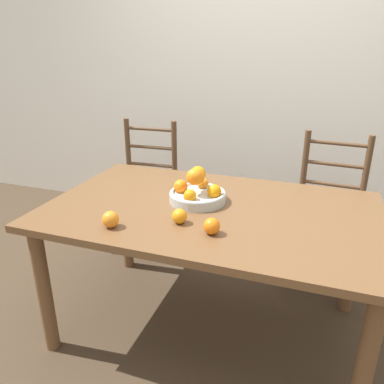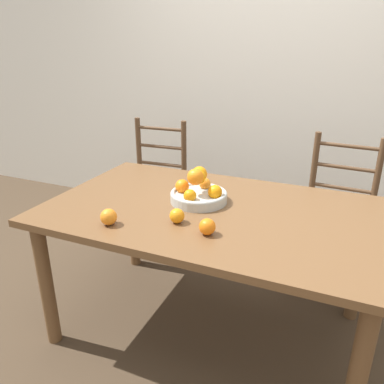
{
  "view_description": "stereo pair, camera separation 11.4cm",
  "coord_description": "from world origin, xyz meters",
  "px_view_note": "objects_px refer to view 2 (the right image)",
  "views": [
    {
      "loc": [
        0.47,
        -1.62,
        1.47
      ],
      "look_at": [
        -0.09,
        -0.03,
        0.81
      ],
      "focal_mm": 35.0,
      "sensor_mm": 36.0,
      "label": 1
    },
    {
      "loc": [
        0.58,
        -1.58,
        1.47
      ],
      "look_at": [
        -0.09,
        -0.03,
        0.81
      ],
      "focal_mm": 35.0,
      "sensor_mm": 36.0,
      "label": 2
    }
  ],
  "objects_px": {
    "chair_left": "(154,187)",
    "chair_right": "(336,216)",
    "orange_loose_1": "(109,217)",
    "fruit_bowl": "(198,192)",
    "orange_loose_0": "(177,216)",
    "orange_loose_2": "(207,227)"
  },
  "relations": [
    {
      "from": "orange_loose_1",
      "to": "chair_right",
      "type": "height_order",
      "value": "chair_right"
    },
    {
      "from": "fruit_bowl",
      "to": "orange_loose_1",
      "type": "bearing_deg",
      "value": -123.43
    },
    {
      "from": "orange_loose_1",
      "to": "chair_left",
      "type": "height_order",
      "value": "chair_left"
    },
    {
      "from": "chair_right",
      "to": "orange_loose_0",
      "type": "bearing_deg",
      "value": -119.79
    },
    {
      "from": "fruit_bowl",
      "to": "orange_loose_2",
      "type": "bearing_deg",
      "value": -61.68
    },
    {
      "from": "orange_loose_0",
      "to": "chair_right",
      "type": "xyz_separation_m",
      "value": [
        0.65,
        0.97,
        -0.3
      ]
    },
    {
      "from": "orange_loose_1",
      "to": "orange_loose_2",
      "type": "distance_m",
      "value": 0.44
    },
    {
      "from": "fruit_bowl",
      "to": "orange_loose_0",
      "type": "xyz_separation_m",
      "value": [
        0.01,
        -0.26,
        -0.02
      ]
    },
    {
      "from": "orange_loose_1",
      "to": "chair_right",
      "type": "xyz_separation_m",
      "value": [
        0.92,
        1.11,
        -0.3
      ]
    },
    {
      "from": "orange_loose_2",
      "to": "chair_right",
      "type": "xyz_separation_m",
      "value": [
        0.49,
        1.02,
        -0.3
      ]
    },
    {
      "from": "chair_left",
      "to": "orange_loose_0",
      "type": "bearing_deg",
      "value": -59.29
    },
    {
      "from": "orange_loose_0",
      "to": "chair_left",
      "type": "height_order",
      "value": "chair_left"
    },
    {
      "from": "orange_loose_2",
      "to": "chair_right",
      "type": "distance_m",
      "value": 1.17
    },
    {
      "from": "fruit_bowl",
      "to": "orange_loose_0",
      "type": "height_order",
      "value": "fruit_bowl"
    },
    {
      "from": "orange_loose_0",
      "to": "orange_loose_1",
      "type": "relative_size",
      "value": 0.91
    },
    {
      "from": "orange_loose_1",
      "to": "chair_left",
      "type": "bearing_deg",
      "value": 109.31
    },
    {
      "from": "chair_left",
      "to": "chair_right",
      "type": "xyz_separation_m",
      "value": [
        1.31,
        -0.0,
        0.0
      ]
    },
    {
      "from": "fruit_bowl",
      "to": "chair_right",
      "type": "distance_m",
      "value": 1.01
    },
    {
      "from": "orange_loose_0",
      "to": "chair_right",
      "type": "distance_m",
      "value": 1.2
    },
    {
      "from": "orange_loose_0",
      "to": "chair_left",
      "type": "relative_size",
      "value": 0.07
    },
    {
      "from": "orange_loose_1",
      "to": "fruit_bowl",
      "type": "bearing_deg",
      "value": 56.57
    },
    {
      "from": "fruit_bowl",
      "to": "orange_loose_2",
      "type": "xyz_separation_m",
      "value": [
        0.17,
        -0.31,
        -0.02
      ]
    }
  ]
}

